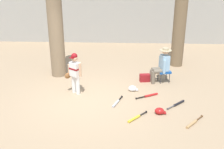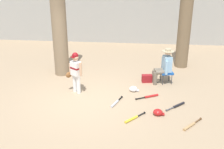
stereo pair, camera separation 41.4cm
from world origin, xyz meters
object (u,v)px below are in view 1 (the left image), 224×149
at_px(bat_wood_tan, 193,123).
at_px(bat_yellow_trainer, 135,118).
at_px(seated_spectator, 162,64).
at_px(tree_near_player, 55,17).
at_px(bat_black_composite, 178,104).
at_px(tree_behind_spectator, 180,22).
at_px(bat_aluminum_silver, 116,103).
at_px(young_ballplayer, 74,71).
at_px(batting_helmet_white, 133,88).
at_px(folding_stool, 164,72).
at_px(bat_red_barrel, 149,95).
at_px(handbag_beside_stool, 145,78).
at_px(batting_helmet_red, 160,111).

distance_m(bat_wood_tan, bat_yellow_trainer, 1.45).
bearing_deg(seated_spectator, bat_wood_tan, -79.45).
height_order(tree_near_player, seated_spectator, tree_near_player).
distance_m(tree_near_player, bat_black_composite, 4.93).
distance_m(tree_behind_spectator, bat_aluminum_silver, 4.45).
height_order(young_ballplayer, batting_helmet_white, young_ballplayer).
relative_size(folding_stool, bat_red_barrel, 0.68).
height_order(handbag_beside_stool, bat_red_barrel, handbag_beside_stool).
distance_m(seated_spectator, bat_wood_tan, 2.80).
bearing_deg(folding_stool, batting_helmet_white, -143.86).
distance_m(young_ballplayer, bat_wood_tan, 3.73).
bearing_deg(bat_red_barrel, tree_near_player, 152.45).
distance_m(seated_spectator, batting_helmet_red, 2.28).
height_order(folding_stool, bat_yellow_trainer, folding_stool).
xyz_separation_m(tree_behind_spectator, batting_helmet_red, (-1.09, -3.94, -1.63)).
bearing_deg(bat_wood_tan, folding_stool, 98.49).
distance_m(seated_spectator, bat_aluminum_silver, 2.31).
distance_m(bat_yellow_trainer, batting_helmet_red, 0.73).
height_order(tree_near_player, folding_stool, tree_near_player).
bearing_deg(bat_yellow_trainer, folding_stool, 67.73).
bearing_deg(bat_red_barrel, bat_yellow_trainer, -108.98).
bearing_deg(handbag_beside_stool, bat_wood_tan, -68.87).
relative_size(bat_yellow_trainer, batting_helmet_white, 1.91).
relative_size(seated_spectator, bat_yellow_trainer, 2.04).
xyz_separation_m(bat_black_composite, bat_red_barrel, (-0.77, 0.51, 0.00)).
bearing_deg(folding_stool, batting_helmet_red, -99.65).
distance_m(tree_behind_spectator, young_ballplayer, 4.63).
bearing_deg(handbag_beside_stool, folding_stool, 0.20).
relative_size(seated_spectator, bat_wood_tan, 1.93).
bearing_deg(bat_yellow_trainer, bat_black_composite, 34.32).
bearing_deg(batting_helmet_white, bat_black_composite, -35.25).
bearing_deg(bat_wood_tan, handbag_beside_stool, 111.13).
distance_m(tree_behind_spectator, seated_spectator, 2.21).
distance_m(bat_wood_tan, batting_helmet_red, 0.92).
xyz_separation_m(young_ballplayer, bat_red_barrel, (2.29, -0.13, -0.71)).
bearing_deg(tree_near_player, bat_yellow_trainer, -48.08).
xyz_separation_m(bat_red_barrel, batting_helmet_red, (0.19, -1.04, 0.04)).
xyz_separation_m(young_ballplayer, folding_stool, (2.86, 1.04, -0.38)).
bearing_deg(bat_red_barrel, handbag_beside_stool, 93.54).
xyz_separation_m(tree_near_player, bat_yellow_trainer, (2.69, -2.99, -2.07)).
bearing_deg(bat_yellow_trainer, handbag_beside_stool, 81.17).
bearing_deg(tree_near_player, young_ballplayer, -60.24).
relative_size(young_ballplayer, batting_helmet_white, 4.22).
bearing_deg(tree_near_player, folding_stool, -7.21).
xyz_separation_m(folding_stool, handbag_beside_stool, (-0.64, -0.00, -0.23)).
bearing_deg(seated_spectator, young_ballplayer, -159.68).
bearing_deg(bat_yellow_trainer, batting_helmet_white, 91.28).
distance_m(handbag_beside_stool, batting_helmet_red, 2.22).
height_order(bat_black_composite, bat_red_barrel, same).
relative_size(bat_yellow_trainer, batting_helmet_red, 1.93).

